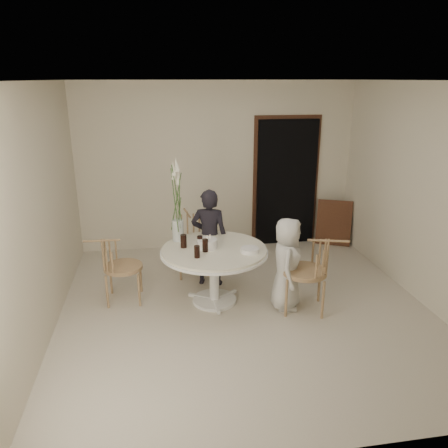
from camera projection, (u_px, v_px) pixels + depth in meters
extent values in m
plane|color=beige|center=(245.00, 309.00, 5.43)|extent=(4.50, 4.50, 0.00)
plane|color=silver|center=(249.00, 80.00, 4.57)|extent=(4.50, 4.50, 0.00)
plane|color=beige|center=(218.00, 167.00, 7.10)|extent=(4.50, 0.00, 4.50)
plane|color=beige|center=(319.00, 296.00, 2.89)|extent=(4.50, 0.00, 4.50)
plane|color=beige|center=(41.00, 214.00, 4.65)|extent=(0.00, 4.50, 4.50)
plane|color=beige|center=(427.00, 196.00, 5.34)|extent=(0.00, 4.50, 4.50)
cube|color=black|center=(286.00, 183.00, 7.32)|extent=(1.00, 0.10, 2.10)
cube|color=brown|center=(286.00, 179.00, 7.34)|extent=(1.12, 0.03, 2.22)
cylinder|color=white|center=(215.00, 300.00, 5.60)|extent=(0.56, 0.56, 0.04)
cylinder|color=white|center=(214.00, 277.00, 5.50)|extent=(0.12, 0.12, 0.65)
cylinder|color=white|center=(214.00, 252.00, 5.39)|extent=(1.33, 1.33, 0.03)
cylinder|color=white|center=(214.00, 250.00, 5.38)|extent=(1.30, 1.30, 0.04)
cube|color=brown|center=(334.00, 223.00, 7.43)|extent=(0.60, 0.40, 0.77)
cylinder|color=#9D8455|center=(180.00, 265.00, 6.13)|extent=(0.03, 0.03, 0.45)
cylinder|color=#9D8455|center=(208.00, 262.00, 6.24)|extent=(0.03, 0.03, 0.45)
cylinder|color=#9D8455|center=(176.00, 255.00, 6.50)|extent=(0.03, 0.03, 0.45)
cylinder|color=#9D8455|center=(202.00, 252.00, 6.60)|extent=(0.03, 0.03, 0.45)
cylinder|color=#9D8455|center=(191.00, 243.00, 6.29)|extent=(0.50, 0.50, 0.05)
cylinder|color=#9D8455|center=(285.00, 282.00, 5.58)|extent=(0.03, 0.03, 0.48)
cylinder|color=#9D8455|center=(286.00, 298.00, 5.17)|extent=(0.03, 0.03, 0.48)
cylinder|color=#9D8455|center=(319.00, 284.00, 5.54)|extent=(0.03, 0.03, 0.48)
cylinder|color=#9D8455|center=(323.00, 300.00, 5.13)|extent=(0.03, 0.03, 0.48)
cylinder|color=#9D8455|center=(305.00, 271.00, 5.27)|extent=(0.54, 0.54, 0.05)
cylinder|color=#9D8455|center=(139.00, 290.00, 5.42)|extent=(0.03, 0.03, 0.44)
cylinder|color=#9D8455|center=(141.00, 277.00, 5.79)|extent=(0.03, 0.03, 0.44)
cylinder|color=#9D8455|center=(107.00, 292.00, 5.38)|extent=(0.03, 0.03, 0.44)
cylinder|color=#9D8455|center=(111.00, 278.00, 5.74)|extent=(0.03, 0.03, 0.44)
cylinder|color=#9D8455|center=(123.00, 267.00, 5.51)|extent=(0.49, 0.49, 0.05)
imported|color=black|center=(209.00, 238.00, 5.90)|extent=(0.56, 0.45, 1.35)
imported|color=silver|center=(287.00, 264.00, 5.30)|extent=(0.51, 0.65, 1.16)
cylinder|color=white|center=(207.00, 244.00, 5.37)|extent=(0.24, 0.24, 0.12)
cylinder|color=#FFDAA1|center=(207.00, 237.00, 5.34)|extent=(0.01, 0.01, 0.05)
cylinder|color=#FFDAA1|center=(210.00, 236.00, 5.37)|extent=(0.01, 0.01, 0.05)
cylinder|color=black|center=(205.00, 245.00, 5.26)|extent=(0.10, 0.10, 0.16)
cylinder|color=black|center=(197.00, 252.00, 5.08)|extent=(0.08, 0.08, 0.15)
cylinder|color=black|center=(184.00, 241.00, 5.38)|extent=(0.08, 0.08, 0.17)
cylinder|color=black|center=(200.00, 242.00, 5.39)|extent=(0.09, 0.09, 0.15)
cylinder|color=white|center=(250.00, 250.00, 5.25)|extent=(0.23, 0.23, 0.05)
cylinder|color=silver|center=(178.00, 230.00, 5.60)|extent=(0.15, 0.15, 0.27)
cylinder|color=#3C622A|center=(179.00, 204.00, 5.50)|extent=(0.01, 0.01, 0.69)
cone|color=white|center=(178.00, 178.00, 5.39)|extent=(0.07, 0.07, 0.18)
cylinder|color=#3C622A|center=(176.00, 202.00, 5.51)|extent=(0.01, 0.01, 0.75)
cone|color=white|center=(175.00, 173.00, 5.39)|extent=(0.07, 0.07, 0.18)
cylinder|color=#3C622A|center=(175.00, 200.00, 5.46)|extent=(0.01, 0.01, 0.80)
cone|color=white|center=(173.00, 169.00, 5.33)|extent=(0.07, 0.07, 0.18)
cylinder|color=#3C622A|center=(178.00, 198.00, 5.44)|extent=(0.01, 0.01, 0.86)
cone|color=white|center=(176.00, 164.00, 5.30)|extent=(0.07, 0.07, 0.18)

